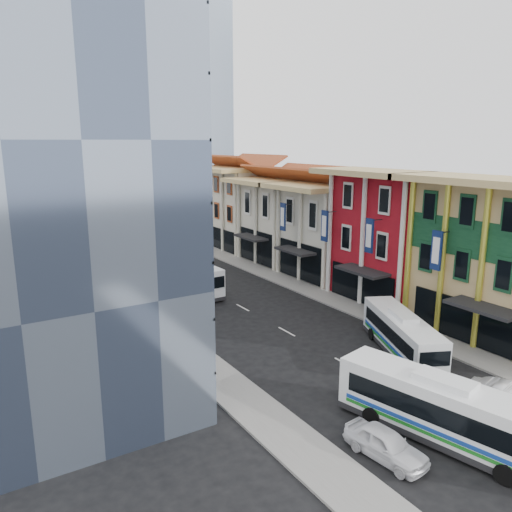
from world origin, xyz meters
TOP-DOWN VIEW (x-y plane):
  - ground at (0.00, 0.00)m, footprint 200.00×200.00m
  - sidewalk_right at (8.50, 22.00)m, footprint 3.00×90.00m
  - sidewalk_left at (-8.50, 22.00)m, footprint 3.00×90.00m
  - shophouse_red at (14.00, 17.00)m, footprint 8.00×10.00m
  - shophouse_cream_near at (14.00, 26.50)m, footprint 8.00×9.00m
  - shophouse_cream_mid at (14.00, 35.50)m, footprint 8.00×9.00m
  - shophouse_cream_far at (14.00, 46.00)m, footprint 8.00×12.00m
  - office_tower at (-17.00, 19.00)m, footprint 12.00×26.00m
  - office_block_far at (-16.00, 42.00)m, footprint 10.00×18.00m
  - bus_left_near at (-2.00, -1.33)m, footprint 4.98×11.27m
  - bus_left_far at (-2.00, 29.67)m, footprint 3.02×11.03m
  - bus_right at (4.41, 7.08)m, footprint 6.18×9.89m
  - sedan_left at (-5.45, -0.90)m, footprint 2.23×4.47m
  - sedan_right at (3.68, -1.41)m, footprint 2.62×4.72m

SIDE VIEW (x-z plane):
  - ground at x=0.00m, z-range 0.00..0.00m
  - sidewalk_right at x=8.50m, z-range 0.00..0.15m
  - sidewalk_left at x=-8.50m, z-range 0.00..0.15m
  - sedan_left at x=-5.45m, z-range 0.00..1.46m
  - sedan_right at x=3.68m, z-range 0.00..1.48m
  - bus_right at x=4.41m, z-range 0.00..3.15m
  - bus_left_far at x=-2.00m, z-range 0.00..3.51m
  - bus_left_near at x=-2.00m, z-range 0.00..3.52m
  - shophouse_cream_near at x=14.00m, z-range 0.00..10.00m
  - shophouse_cream_mid at x=14.00m, z-range 0.00..10.00m
  - shophouse_cream_far at x=14.00m, z-range 0.00..11.00m
  - shophouse_red at x=14.00m, z-range 0.00..12.00m
  - office_block_far at x=-16.00m, z-range 0.00..14.00m
  - office_tower at x=-17.00m, z-range 0.00..30.00m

